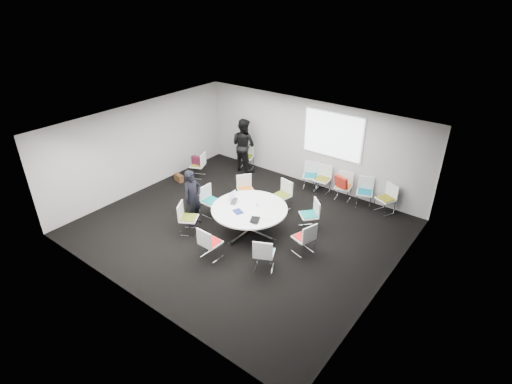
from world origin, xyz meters
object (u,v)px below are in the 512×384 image
Objects in this scene: chair_ring_c at (282,200)px; chair_ring_e at (211,206)px; chair_back_e at (385,204)px; chair_spare_left at (199,170)px; chair_ring_f at (189,224)px; person_main at (193,198)px; chair_back_d at (364,197)px; chair_back_c at (343,192)px; chair_ring_d at (246,195)px; cup at (257,204)px; maroon_bag at (197,160)px; chair_ring_a at (304,243)px; chair_ring_g at (211,248)px; laptop at (236,201)px; chair_back_b at (322,184)px; person_back at (244,145)px; chair_ring_b at (309,220)px; chair_person_back at (247,161)px; chair_back_a at (310,181)px; conference_table at (249,215)px; chair_ring_h at (264,259)px.

chair_ring_e is (-1.43, -1.52, 0.00)m from chair_ring_c.
chair_back_e and chair_spare_left have the same top height.
person_main is at bearing 177.40° from chair_ring_f.
chair_back_d is 0.65m from chair_back_e.
chair_ring_d is at bearing 31.32° from chair_back_c.
cup is (1.35, 1.26, 0.50)m from chair_ring_f.
chair_back_d is 5.59m from maroon_bag.
chair_ring_a is 0.55× the size of person_main.
chair_ring_g is at bearing 64.65° from chair_back_c.
chair_spare_left is at bearing 34.42° from laptop.
chair_ring_g and chair_back_c have the same top height.
person_back is at bearing -0.54° from chair_back_b.
chair_ring_c is 1.00× the size of chair_back_c.
chair_ring_b is 2.20× the size of maroon_bag.
chair_ring_d is at bearing 105.61° from chair_person_back.
chair_ring_b reaches higher than cup.
chair_back_a is 0.42m from chair_back_b.
chair_ring_e and chair_back_d have the same top height.
conference_table is 1.55m from chair_ring_c.
chair_back_e is 3.85m from cup.
chair_ring_f and chair_person_back have the same top height.
maroon_bag is at bearing -63.31° from chair_ring_d.
chair_ring_e is at bearing -37.07° from maroon_bag.
chair_back_b reaches higher than maroon_bag.
chair_ring_a is 1.00× the size of chair_back_c.
chair_ring_b and chair_spare_left have the same top height.
chair_ring_d is at bearing 110.58° from chair_ring_h.
chair_ring_h is at bearing 83.04° from chair_ring_d.
chair_ring_g is 5.18m from person_back.
chair_spare_left is (-3.90, -1.61, 0.00)m from chair_back_b.
chair_ring_f is 3.41m from chair_spare_left.
chair_back_e is at bearing -43.71° from person_main.
chair_ring_f is 1.91m from cup.
chair_ring_f is at bearing 49.01° from chair_back_c.
laptop is at bearing 50.95° from chair_back_c.
person_back is at bearing 168.20° from chair_ring_f.
maroon_bag is (-3.44, 3.05, 0.34)m from chair_ring_g.
person_back is (-1.12, 3.58, 0.14)m from person_main.
chair_back_a reaches higher than cup.
chair_back_e is at bearing -136.01° from chair_ring_c.
laptop is at bearing 92.38° from chair_ring_e.
chair_ring_e is at bearing 179.68° from conference_table.
conference_table is 3.36m from chair_back_c.
chair_ring_h is 5.59m from person_back.
chair_spare_left is at bearing 91.15° from chair_ring_a.
person_main is (-1.49, -2.14, 0.53)m from chair_ring_c.
chair_ring_g is at bearing 150.15° from chair_ring_a.
chair_ring_d is at bearing 133.23° from person_back.
chair_ring_b is 1.00× the size of chair_ring_h.
chair_ring_f is at bearing -149.54° from person_main.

